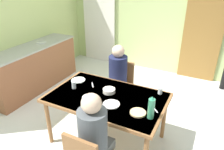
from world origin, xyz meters
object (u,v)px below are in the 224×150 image
Objects in this scene: dining_table at (107,100)px; serving_bowl_center at (109,91)px; water_bottle_green_near at (151,108)px; person_near_diner at (94,131)px; kitchen_counter at (34,67)px; person_far_diner at (118,71)px; chair_far_diner at (121,83)px.

serving_bowl_center is (-0.02, 0.10, 0.09)m from dining_table.
person_near_diner is at bearing -130.00° from water_bottle_green_near.
kitchen_counter is 1.96m from person_far_diner.
person_far_diner is 4.53× the size of serving_bowl_center.
water_bottle_green_near is 1.65× the size of serving_bowl_center.
person_near_diner is 2.74× the size of water_bottle_green_near.
chair_far_diner is 1.13× the size of person_near_diner.
dining_table is 9.09× the size of serving_bowl_center.
person_far_diner reaches higher than dining_table.
kitchen_counter is 12.15× the size of serving_bowl_center.
person_far_diner reaches higher than chair_far_diner.
person_far_diner is at bearing 90.00° from chair_far_diner.
serving_bowl_center is at bearing 102.00° from dining_table.
chair_far_diner reaches higher than serving_bowl_center.
kitchen_counter is at bearing -0.71° from person_far_diner.
kitchen_counter is at bearing 148.63° from person_near_diner.
person_near_diner reaches higher than serving_bowl_center.
water_bottle_green_near is at bearing -15.40° from dining_table.
person_far_diner is 1.21m from water_bottle_green_near.
water_bottle_green_near is at bearing 133.42° from person_far_diner.
dining_table is 5.51× the size of water_bottle_green_near.
person_near_diner is at bearing 104.52° from chair_far_diner.
serving_bowl_center is at bearing 157.26° from water_bottle_green_near.
chair_far_diner is at bearing 129.33° from water_bottle_green_near.
kitchen_counter is at bearing 163.49° from serving_bowl_center.
kitchen_counter is 2.37× the size of chair_far_diner.
chair_far_diner is at bearing 104.52° from person_near_diner.
serving_bowl_center is (0.16, -0.60, -0.01)m from person_far_diner.
chair_far_diner is at bearing 3.32° from kitchen_counter.
kitchen_counter is 1.34× the size of dining_table.
water_bottle_green_near is at bearing -18.08° from kitchen_counter.
serving_bowl_center is (-0.68, 0.28, -0.10)m from water_bottle_green_near.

